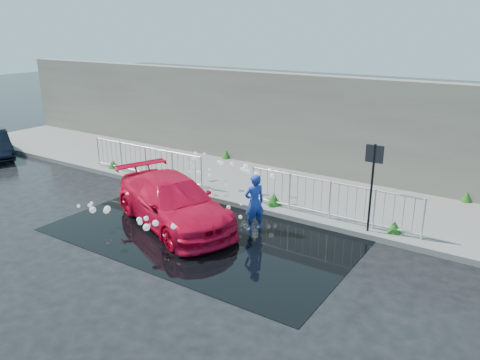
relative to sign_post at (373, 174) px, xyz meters
The scene contains 12 objects.
ground 5.50m from the sign_post, 143.57° to the right, with size 90.00×90.00×0.00m, color black.
pavement 4.90m from the sign_post, 155.66° to the left, with size 30.00×4.00×0.15m, color slate.
curb 4.51m from the sign_post, behind, with size 30.00×0.25×0.16m, color slate.
retaining_wall 5.87m from the sign_post, 135.69° to the left, with size 30.00×0.60×3.50m, color #675F57.
puddle 4.59m from the sign_post, 150.42° to the right, with size 8.00×5.00×0.01m, color black.
sign_post is the anchor object (origin of this frame).
railing_left 8.26m from the sign_post, behind, with size 5.05×0.05×1.10m.
railing_right 1.57m from the sign_post, 168.23° to the left, with size 5.05×0.05×1.10m.
weeds 4.66m from the sign_post, 161.32° to the left, with size 12.17×3.93×0.38m.
water_spray 4.97m from the sign_post, 163.52° to the right, with size 3.55×5.64×1.01m.
red_car 5.36m from the sign_post, 155.27° to the right, with size 1.86×4.58×1.33m, color red.
person 3.14m from the sign_post, 154.29° to the right, with size 0.58×0.38×1.59m, color #203BA3.
Camera 1 is at (7.60, -8.13, 5.28)m, focal length 35.00 mm.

